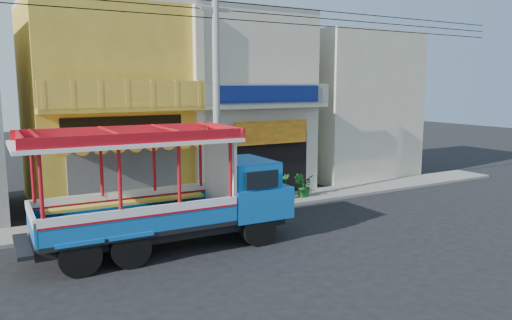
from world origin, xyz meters
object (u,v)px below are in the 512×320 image
at_px(songthaew_truck, 181,190).
at_px(green_sign, 56,217).
at_px(utility_pole, 220,82).
at_px(potted_plant_b, 301,186).
at_px(potted_plant_c, 285,184).
at_px(potted_plant_a, 304,186).

distance_m(songthaew_truck, green_sign, 4.91).
bearing_deg(utility_pole, songthaew_truck, -133.97).
distance_m(potted_plant_b, potted_plant_c, 0.80).
bearing_deg(potted_plant_b, green_sign, 44.38).
xyz_separation_m(green_sign, potted_plant_b, (9.92, -0.23, 0.11)).
bearing_deg(potted_plant_b, utility_pole, 53.13).
relative_size(songthaew_truck, green_sign, 8.52).
bearing_deg(songthaew_truck, green_sign, 131.03).
bearing_deg(potted_plant_c, potted_plant_a, 42.54).
height_order(green_sign, potted_plant_c, green_sign).
xyz_separation_m(utility_pole, potted_plant_c, (3.73, 1.24, -4.45)).
bearing_deg(potted_plant_b, potted_plant_c, -17.36).
bearing_deg(potted_plant_a, songthaew_truck, 166.04).
distance_m(potted_plant_a, potted_plant_c, 0.87).
distance_m(songthaew_truck, potted_plant_b, 7.67).
relative_size(utility_pole, songthaew_truck, 3.51).
bearing_deg(potted_plant_a, potted_plant_b, 156.59).
height_order(potted_plant_a, potted_plant_c, potted_plant_c).
distance_m(utility_pole, songthaew_truck, 5.08).
relative_size(potted_plant_a, potted_plant_b, 0.90).
bearing_deg(utility_pole, green_sign, 172.51).
relative_size(green_sign, potted_plant_c, 1.01).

